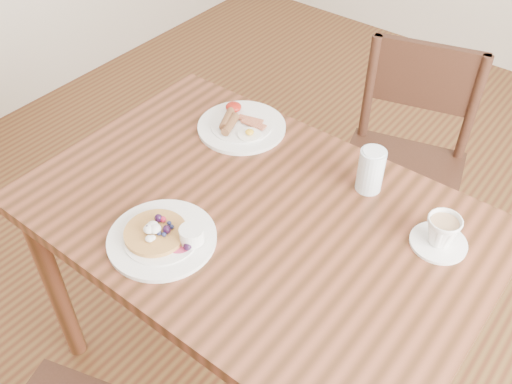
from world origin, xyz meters
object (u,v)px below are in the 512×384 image
dining_table (256,238)px  chair_far (403,159)px  breakfast_plate (240,125)px  water_glass (371,170)px  teacup_saucer (441,233)px  pancake_plate (164,237)px

dining_table → chair_far: bearing=83.0°
breakfast_plate → water_glass: bearing=0.1°
teacup_saucer → chair_far: bearing=120.8°
teacup_saucer → water_glass: water_glass is taller
chair_far → water_glass: (0.09, -0.48, 0.32)m
pancake_plate → chair_far: bearing=77.8°
dining_table → breakfast_plate: size_ratio=4.44×
chair_far → breakfast_plate: 0.66m
dining_table → pancake_plate: pancake_plate is taller
chair_far → teacup_saucer: bearing=104.9°
pancake_plate → teacup_saucer: bearing=37.1°
dining_table → pancake_plate: 0.27m
pancake_plate → breakfast_plate: size_ratio=1.00×
chair_far → breakfast_plate: size_ratio=3.26×
dining_table → chair_far: size_ratio=1.36×
pancake_plate → teacup_saucer: (0.54, 0.41, 0.02)m
chair_far → pancake_plate: chair_far is taller
pancake_plate → teacup_saucer: 0.67m
pancake_plate → water_glass: 0.57m
chair_far → pancake_plate: size_ratio=3.26×
pancake_plate → water_glass: size_ratio=2.15×
dining_table → breakfast_plate: (-0.26, 0.26, 0.11)m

